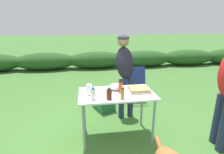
{
  "coord_description": "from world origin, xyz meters",
  "views": [
    {
      "loc": [
        -0.42,
        -2.35,
        1.7
      ],
      "look_at": [
        -0.02,
        0.32,
        0.89
      ],
      "focal_mm": 28.0,
      "sensor_mm": 36.0,
      "label": 1
    }
  ],
  "objects": [
    {
      "name": "mayo_bottle",
      "position": [
        -0.35,
        -0.18,
        0.83
      ],
      "size": [
        0.06,
        0.06,
        0.18
      ],
      "color": "silver",
      "rests_on": "folding_table"
    },
    {
      "name": "mixing_bowl",
      "position": [
        0.01,
        0.14,
        0.79
      ],
      "size": [
        0.21,
        0.21,
        0.09
      ],
      "primitive_type": "ellipsoid",
      "color": "silver",
      "rests_on": "folding_table"
    },
    {
      "name": "standing_person_in_olive_jacket",
      "position": [
        0.27,
        0.71,
        0.97
      ],
      "size": [
        0.37,
        0.48,
        1.53
      ],
      "rotation": [
        0.0,
        0.0,
        0.1
      ],
      "color": "#232D4C",
      "rests_on": "ground"
    },
    {
      "name": "plate_stack",
      "position": [
        -0.29,
        0.09,
        0.75
      ],
      "size": [
        0.21,
        0.21,
        0.03
      ],
      "primitive_type": "cylinder",
      "color": "white",
      "rests_on": "folding_table"
    },
    {
      "name": "hot_sauce_bottle",
      "position": [
        0.06,
        0.01,
        0.84
      ],
      "size": [
        0.06,
        0.06,
        0.2
      ],
      "color": "#CC4214",
      "rests_on": "folding_table"
    },
    {
      "name": "shrub_hedge",
      "position": [
        0.0,
        4.67,
        0.33
      ],
      "size": [
        14.4,
        0.9,
        0.67
      ],
      "color": "#234C1E",
      "rests_on": "ground"
    },
    {
      "name": "ground_plane",
      "position": [
        0.0,
        0.0,
        0.0
      ],
      "size": [
        60.0,
        60.0,
        0.0
      ],
      "primitive_type": "plane",
      "color": "#3D6B2D"
    },
    {
      "name": "food_tray",
      "position": [
        0.34,
        0.02,
        0.77
      ],
      "size": [
        0.33,
        0.3,
        0.06
      ],
      "color": "#9E9EA3",
      "rests_on": "folding_table"
    },
    {
      "name": "folding_table",
      "position": [
        0.0,
        0.0,
        0.66
      ],
      "size": [
        1.1,
        0.64,
        0.74
      ],
      "color": "white",
      "rests_on": "ground"
    },
    {
      "name": "camp_chair_green_behind_table",
      "position": [
        0.62,
        1.34,
        0.47
      ],
      "size": [
        0.53,
        0.63,
        0.83
      ],
      "rotation": [
        0.0,
        0.0,
        -0.1
      ],
      "color": "navy",
      "rests_on": "ground"
    },
    {
      "name": "cooler_box",
      "position": [
        -0.1,
        1.0,
        0.17
      ],
      "size": [
        0.48,
        0.57,
        0.34
      ],
      "rotation": [
        0.0,
        0.0,
        1.96
      ],
      "color": "#286B3D",
      "rests_on": "ground"
    },
    {
      "name": "paper_cup_stack",
      "position": [
        -0.4,
        -0.01,
        0.82
      ],
      "size": [
        0.08,
        0.08,
        0.15
      ],
      "primitive_type": "cylinder",
      "color": "white",
      "rests_on": "folding_table"
    },
    {
      "name": "spice_jar",
      "position": [
        0.04,
        -0.22,
        0.82
      ],
      "size": [
        0.06,
        0.06,
        0.17
      ],
      "color": "#B2893D",
      "rests_on": "folding_table"
    },
    {
      "name": "bbq_sauce_bottle",
      "position": [
        -0.14,
        -0.2,
        0.82
      ],
      "size": [
        0.08,
        0.08,
        0.17
      ],
      "color": "#562314",
      "rests_on": "folding_table"
    }
  ]
}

